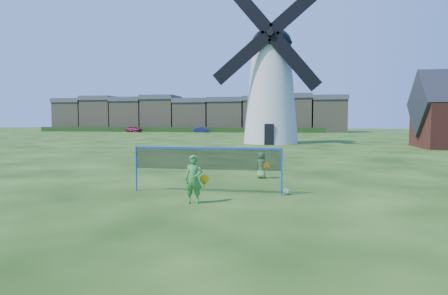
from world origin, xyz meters
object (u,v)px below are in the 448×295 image
object	(u,v)px
windmill	(271,86)
car_left	(134,129)
badminton_net	(207,159)
play_ball	(287,191)
player_boy	(262,165)
player_girl	(194,179)
car_right	(201,130)

from	to	relation	value
windmill	car_left	xyz separation A→B (m)	(-30.48, 35.07, -5.45)
badminton_net	play_ball	world-z (taller)	badminton_net
badminton_net	player_boy	size ratio (longest dim) A/B	4.52
windmill	player_girl	bearing A→B (deg)	-91.02
windmill	car_left	world-z (taller)	windmill
windmill	badminton_net	distance (m)	29.37
car_right	play_ball	bearing A→B (deg)	176.81
badminton_net	play_ball	bearing A→B (deg)	3.70
player_girl	player_boy	xyz separation A→B (m)	(1.58, 5.35, -0.16)
player_boy	player_girl	bearing A→B (deg)	97.12
player_boy	car_right	distance (m)	62.79
player_girl	car_right	xyz separation A→B (m)	(-15.51, 65.77, -0.17)
player_boy	car_left	world-z (taller)	car_left
player_girl	play_ball	world-z (taller)	player_girl
car_right	player_boy	bearing A→B (deg)	176.71
player_girl	play_ball	distance (m)	3.31
play_ball	car_right	distance (m)	66.47
play_ball	player_boy	bearing A→B (deg)	107.51
player_girl	play_ball	xyz separation A→B (m)	(2.69, 1.84, -0.61)
player_boy	windmill	bearing A→B (deg)	-64.13
badminton_net	player_girl	xyz separation A→B (m)	(-0.01, -1.67, -0.42)
play_ball	car_left	size ratio (longest dim) A/B	0.06
player_boy	car_right	xyz separation A→B (m)	(-17.08, 60.42, -0.01)
play_ball	car_right	size ratio (longest dim) A/B	0.07
player_boy	car_right	world-z (taller)	player_boy
player_girl	car_right	distance (m)	67.58
badminton_net	player_girl	world-z (taller)	badminton_net
play_ball	badminton_net	bearing A→B (deg)	-176.30
windmill	player_boy	size ratio (longest dim) A/B	15.21
car_right	windmill	bearing A→B (deg)	-174.54
player_boy	car_right	size ratio (longest dim) A/B	0.34
badminton_net	car_left	bearing A→B (deg)	115.07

